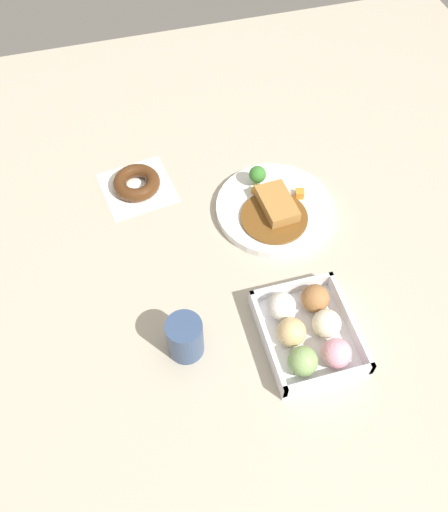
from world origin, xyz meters
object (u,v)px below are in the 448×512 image
object	(u,v)px
chocolate_ring_donut	(137,183)
coffee_mug	(185,338)
curry_plate	(274,207)
donut_box	(308,331)

from	to	relation	value
chocolate_ring_donut	coffee_mug	xyz separation A→B (m)	(0.40, 0.02, 0.03)
curry_plate	coffee_mug	size ratio (longest dim) A/B	2.86
donut_box	coffee_mug	world-z (taller)	coffee_mug
curry_plate	coffee_mug	xyz separation A→B (m)	(0.26, -0.25, 0.03)
donut_box	chocolate_ring_donut	world-z (taller)	donut_box
chocolate_ring_donut	coffee_mug	world-z (taller)	coffee_mug
coffee_mug	curry_plate	bearing A→B (deg)	136.00
curry_plate	chocolate_ring_donut	size ratio (longest dim) A/B	1.48
donut_box	coffee_mug	bearing A→B (deg)	-99.99
chocolate_ring_donut	donut_box	bearing A→B (deg)	27.61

